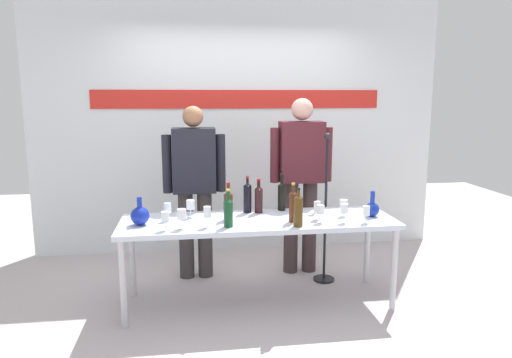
{
  "coord_description": "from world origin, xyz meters",
  "views": [
    {
      "loc": [
        -0.54,
        -3.72,
        1.74
      ],
      "look_at": [
        0.0,
        0.15,
        1.04
      ],
      "focal_mm": 32.87,
      "sensor_mm": 36.0,
      "label": 1
    }
  ],
  "objects_px": {
    "presenter_left": "(194,182)",
    "wine_glass_right_4": "(366,211)",
    "presenter_right": "(301,174)",
    "wine_glass_right_0": "(321,210)",
    "wine_bottle_4": "(293,205)",
    "wine_bottle_5": "(298,210)",
    "wine_glass_right_2": "(344,209)",
    "wine_glass_left_0": "(168,208)",
    "wine_glass_right_1": "(344,204)",
    "decanter_blue_left": "(140,215)",
    "wine_bottle_6": "(282,195)",
    "wine_bottle_0": "(228,211)",
    "wine_glass_left_3": "(182,215)",
    "wine_glass_left_1": "(191,205)",
    "microphone_stand": "(325,233)",
    "wine_bottle_3": "(259,198)",
    "display_table": "(259,226)",
    "wine_bottle_1": "(248,197)",
    "wine_glass_right_3": "(317,207)",
    "wine_glass_left_4": "(165,217)",
    "wine_glass_left_2": "(207,213)",
    "decanter_blue_right": "(372,208)",
    "wine_bottle_2": "(228,204)"
  },
  "relations": [
    {
      "from": "wine_bottle_4",
      "to": "wine_glass_left_2",
      "type": "height_order",
      "value": "wine_bottle_4"
    },
    {
      "from": "wine_bottle_4",
      "to": "wine_glass_right_0",
      "type": "distance_m",
      "value": 0.22
    },
    {
      "from": "wine_glass_left_0",
      "to": "wine_glass_left_3",
      "type": "bearing_deg",
      "value": -65.21
    },
    {
      "from": "wine_glass_left_2",
      "to": "wine_glass_left_3",
      "type": "bearing_deg",
      "value": -174.79
    },
    {
      "from": "wine_glass_left_2",
      "to": "decanter_blue_right",
      "type": "bearing_deg",
      "value": 5.7
    },
    {
      "from": "wine_glass_right_4",
      "to": "presenter_right",
      "type": "bearing_deg",
      "value": 109.67
    },
    {
      "from": "display_table",
      "to": "wine_bottle_1",
      "type": "height_order",
      "value": "wine_bottle_1"
    },
    {
      "from": "wine_bottle_0",
      "to": "wine_glass_left_3",
      "type": "bearing_deg",
      "value": -178.41
    },
    {
      "from": "wine_bottle_0",
      "to": "wine_glass_right_2",
      "type": "xyz_separation_m",
      "value": [
        0.93,
        -0.01,
        -0.01
      ]
    },
    {
      "from": "wine_glass_right_1",
      "to": "wine_glass_left_1",
      "type": "bearing_deg",
      "value": 173.88
    },
    {
      "from": "wine_glass_left_1",
      "to": "wine_glass_right_0",
      "type": "distance_m",
      "value": 1.08
    },
    {
      "from": "display_table",
      "to": "presenter_right",
      "type": "relative_size",
      "value": 1.32
    },
    {
      "from": "decanter_blue_left",
      "to": "wine_glass_left_2",
      "type": "relative_size",
      "value": 1.36
    },
    {
      "from": "presenter_right",
      "to": "wine_bottle_5",
      "type": "bearing_deg",
      "value": -104.62
    },
    {
      "from": "microphone_stand",
      "to": "wine_bottle_3",
      "type": "bearing_deg",
      "value": -165.25
    },
    {
      "from": "presenter_right",
      "to": "wine_glass_right_0",
      "type": "distance_m",
      "value": 0.85
    },
    {
      "from": "wine_bottle_3",
      "to": "wine_glass_left_0",
      "type": "xyz_separation_m",
      "value": [
        -0.78,
        -0.17,
        -0.03
      ]
    },
    {
      "from": "display_table",
      "to": "wine_glass_left_4",
      "type": "bearing_deg",
      "value": -163.29
    },
    {
      "from": "wine_bottle_1",
      "to": "wine_bottle_4",
      "type": "height_order",
      "value": "wine_bottle_1"
    },
    {
      "from": "wine_glass_left_0",
      "to": "wine_glass_right_1",
      "type": "height_order",
      "value": "wine_glass_left_0"
    },
    {
      "from": "wine_glass_left_1",
      "to": "wine_glass_left_4",
      "type": "distance_m",
      "value": 0.41
    },
    {
      "from": "wine_bottle_1",
      "to": "wine_glass_left_4",
      "type": "distance_m",
      "value": 0.83
    },
    {
      "from": "wine_glass_left_4",
      "to": "wine_glass_right_0",
      "type": "bearing_deg",
      "value": 2.32
    },
    {
      "from": "wine_glass_left_0",
      "to": "wine_glass_left_1",
      "type": "relative_size",
      "value": 0.99
    },
    {
      "from": "wine_bottle_0",
      "to": "wine_bottle_2",
      "type": "distance_m",
      "value": 0.23
    },
    {
      "from": "decanter_blue_left",
      "to": "wine_glass_right_3",
      "type": "relative_size",
      "value": 1.48
    },
    {
      "from": "display_table",
      "to": "wine_glass_left_1",
      "type": "xyz_separation_m",
      "value": [
        -0.56,
        0.14,
        0.16
      ]
    },
    {
      "from": "wine_glass_left_2",
      "to": "wine_glass_right_2",
      "type": "distance_m",
      "value": 1.09
    },
    {
      "from": "wine_bottle_6",
      "to": "wine_glass_right_4",
      "type": "distance_m",
      "value": 0.78
    },
    {
      "from": "display_table",
      "to": "wine_bottle_4",
      "type": "xyz_separation_m",
      "value": [
        0.27,
        -0.11,
        0.19
      ]
    },
    {
      "from": "display_table",
      "to": "decanter_blue_left",
      "type": "relative_size",
      "value": 9.97
    },
    {
      "from": "wine_bottle_5",
      "to": "wine_glass_left_0",
      "type": "relative_size",
      "value": 2.07
    },
    {
      "from": "wine_bottle_4",
      "to": "wine_bottle_3",
      "type": "bearing_deg",
      "value": 124.7
    },
    {
      "from": "decanter_blue_left",
      "to": "microphone_stand",
      "type": "distance_m",
      "value": 1.74
    },
    {
      "from": "wine_bottle_3",
      "to": "wine_glass_left_1",
      "type": "xyz_separation_m",
      "value": [
        -0.59,
        -0.08,
        -0.02
      ]
    },
    {
      "from": "wine_bottle_5",
      "to": "wine_glass_right_2",
      "type": "height_order",
      "value": "wine_bottle_5"
    },
    {
      "from": "microphone_stand",
      "to": "wine_glass_right_2",
      "type": "bearing_deg",
      "value": -92.3
    },
    {
      "from": "wine_glass_left_4",
      "to": "wine_glass_right_4",
      "type": "relative_size",
      "value": 1.04
    },
    {
      "from": "wine_bottle_2",
      "to": "wine_glass_left_2",
      "type": "bearing_deg",
      "value": -130.14
    },
    {
      "from": "wine_bottle_0",
      "to": "microphone_stand",
      "type": "distance_m",
      "value": 1.19
    },
    {
      "from": "wine_glass_right_0",
      "to": "wine_glass_right_1",
      "type": "relative_size",
      "value": 1.01
    },
    {
      "from": "wine_bottle_5",
      "to": "wine_glass_right_1",
      "type": "bearing_deg",
      "value": 29.78
    },
    {
      "from": "decanter_blue_left",
      "to": "wine_bottle_6",
      "type": "bearing_deg",
      "value": 15.08
    },
    {
      "from": "presenter_right",
      "to": "wine_bottle_3",
      "type": "height_order",
      "value": "presenter_right"
    },
    {
      "from": "wine_bottle_5",
      "to": "wine_glass_left_2",
      "type": "height_order",
      "value": "wine_bottle_5"
    },
    {
      "from": "wine_glass_left_3",
      "to": "wine_glass_left_2",
      "type": "bearing_deg",
      "value": 5.21
    },
    {
      "from": "wine_glass_left_0",
      "to": "wine_glass_right_1",
      "type": "bearing_deg",
      "value": -2.09
    },
    {
      "from": "presenter_left",
      "to": "wine_glass_right_4",
      "type": "xyz_separation_m",
      "value": [
        1.35,
        -0.9,
        -0.11
      ]
    },
    {
      "from": "display_table",
      "to": "presenter_right",
      "type": "height_order",
      "value": "presenter_right"
    },
    {
      "from": "wine_glass_right_0",
      "to": "wine_glass_left_0",
      "type": "bearing_deg",
      "value": 169.24
    }
  ]
}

